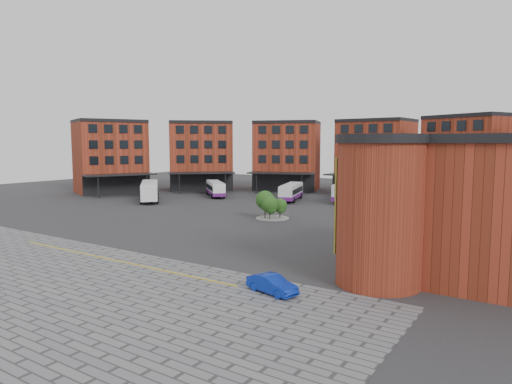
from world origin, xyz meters
The scene contains 13 objects.
ground centered at (0.00, 0.00, 0.00)m, with size 160.00×160.00×0.00m, color #28282B.
paving_zone centered at (2.00, -22.00, 0.01)m, with size 50.00×22.00×0.02m, color slate.
yellow_line centered at (2.00, -14.00, 0.03)m, with size 26.00×0.15×0.02m, color gold.
main_building centered at (-4.77, 38.25, 7.23)m, with size 94.14×42.48×14.60m.
east_building centered at (28.70, -3.06, 5.29)m, with size 17.40×15.40×10.60m.
tree_island centered at (1.92, 11.49, 1.96)m, with size 4.40×4.40×3.75m.
bus_a centered at (-25.27, 15.96, 1.96)m, with size 10.21×10.09×3.31m.
bus_b centered at (-20.04, 27.61, 1.52)m, with size 8.79×8.52×2.80m.
bus_c centered at (-5.21, 30.05, 1.57)m, with size 5.38×10.53×2.90m.
bus_d centered at (3.73, 34.48, 1.77)m, with size 3.78×11.80×3.27m.
bus_e centered at (16.71, 28.30, 1.75)m, with size 10.23×9.64×3.22m.
bus_f centered at (25.09, 21.15, 1.89)m, with size 12.59×6.85×3.48m.
blue_car centered at (17.73, -13.84, 0.62)m, with size 1.32×3.78×1.24m, color #0D2BB0.
Camera 1 is at (33.15, -39.13, 10.02)m, focal length 32.00 mm.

